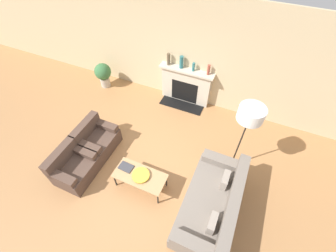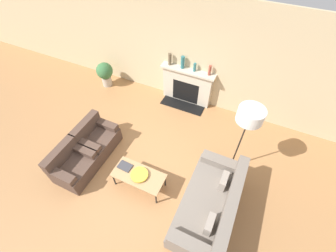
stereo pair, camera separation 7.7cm
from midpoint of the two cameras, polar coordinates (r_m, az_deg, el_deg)
ground_plane at (r=5.24m, az=-8.31°, el=-11.73°), size 18.00×18.00×0.00m
wall_back at (r=6.05m, az=4.84°, el=18.14°), size 18.00×0.06×2.90m
fireplace at (r=6.42m, az=5.13°, el=10.05°), size 1.51×0.59×1.06m
couch at (r=4.63m, az=11.32°, el=-19.04°), size 0.95×1.96×0.82m
armchair_near at (r=5.35m, az=-22.53°, el=-9.34°), size 0.73×0.86×0.75m
armchair_far at (r=5.64m, az=-17.26°, el=-2.99°), size 0.73×0.86×0.75m
coffee_table at (r=4.75m, az=-6.99°, el=-12.41°), size 1.08×0.51×0.42m
bowl at (r=4.68m, az=-6.81°, el=-12.17°), size 0.36×0.36×0.05m
book at (r=4.85m, az=-10.42°, el=-10.02°), size 0.30×0.21×0.02m
floor_lamp at (r=4.27m, az=20.32°, el=1.45°), size 0.48×0.48×1.84m
mantel_vase_left at (r=6.18m, az=0.84°, el=16.60°), size 0.09×0.09×0.33m
mantel_vase_center_left at (r=6.06m, az=4.12°, el=15.83°), size 0.10×0.10×0.34m
mantel_vase_center_right at (r=6.00m, az=7.16°, el=14.59°), size 0.07×0.07×0.23m
mantel_vase_right at (r=5.91m, az=10.92°, el=13.70°), size 0.07×0.07×0.27m
potted_plant at (r=7.25m, az=-15.42°, el=12.94°), size 0.49×0.49×0.77m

